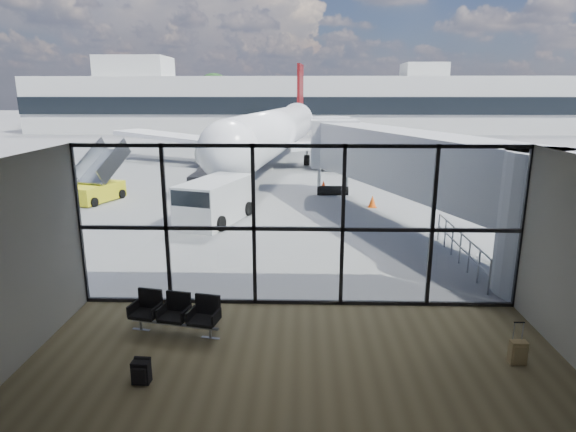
{
  "coord_description": "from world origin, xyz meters",
  "views": [
    {
      "loc": [
        0.09,
        -12.52,
        5.78
      ],
      "look_at": [
        -0.36,
        3.0,
        1.79
      ],
      "focal_mm": 30.0,
      "sensor_mm": 36.0,
      "label": 1
    }
  ],
  "objects_px": {
    "service_van": "(214,201)",
    "mobile_stairs": "(95,190)",
    "airliner": "(277,131)",
    "suitcase": "(518,352)",
    "belt_loader": "(207,180)",
    "backpack": "(141,372)",
    "seating_row": "(176,311)"
  },
  "relations": [
    {
      "from": "suitcase",
      "to": "service_van",
      "type": "relative_size",
      "value": 0.2
    },
    {
      "from": "backpack",
      "to": "belt_loader",
      "type": "bearing_deg",
      "value": 100.43
    },
    {
      "from": "suitcase",
      "to": "mobile_stairs",
      "type": "relative_size",
      "value": 0.24
    },
    {
      "from": "suitcase",
      "to": "belt_loader",
      "type": "bearing_deg",
      "value": 118.04
    },
    {
      "from": "airliner",
      "to": "belt_loader",
      "type": "bearing_deg",
      "value": -99.7
    },
    {
      "from": "seating_row",
      "to": "airliner",
      "type": "distance_m",
      "value": 29.76
    },
    {
      "from": "airliner",
      "to": "mobile_stairs",
      "type": "height_order",
      "value": "airliner"
    },
    {
      "from": "backpack",
      "to": "mobile_stairs",
      "type": "height_order",
      "value": "mobile_stairs"
    },
    {
      "from": "mobile_stairs",
      "to": "service_van",
      "type": "bearing_deg",
      "value": -12.41
    },
    {
      "from": "seating_row",
      "to": "suitcase",
      "type": "relative_size",
      "value": 2.37
    },
    {
      "from": "service_van",
      "to": "mobile_stairs",
      "type": "height_order",
      "value": "mobile_stairs"
    },
    {
      "from": "backpack",
      "to": "suitcase",
      "type": "relative_size",
      "value": 0.56
    },
    {
      "from": "service_van",
      "to": "belt_loader",
      "type": "bearing_deg",
      "value": 121.26
    },
    {
      "from": "airliner",
      "to": "service_van",
      "type": "relative_size",
      "value": 7.12
    },
    {
      "from": "suitcase",
      "to": "airliner",
      "type": "distance_m",
      "value": 31.75
    },
    {
      "from": "suitcase",
      "to": "airliner",
      "type": "relative_size",
      "value": 0.03
    },
    {
      "from": "suitcase",
      "to": "airliner",
      "type": "xyz_separation_m",
      "value": [
        -6.8,
        30.92,
        2.41
      ]
    },
    {
      "from": "belt_loader",
      "to": "mobile_stairs",
      "type": "relative_size",
      "value": 1.07
    },
    {
      "from": "service_van",
      "to": "suitcase",
      "type": "bearing_deg",
      "value": -35.84
    },
    {
      "from": "airliner",
      "to": "service_van",
      "type": "height_order",
      "value": "airliner"
    },
    {
      "from": "seating_row",
      "to": "backpack",
      "type": "bearing_deg",
      "value": -83.05
    },
    {
      "from": "seating_row",
      "to": "service_van",
      "type": "xyz_separation_m",
      "value": [
        -0.93,
        10.53,
        0.44
      ]
    },
    {
      "from": "backpack",
      "to": "suitcase",
      "type": "bearing_deg",
      "value": 10.12
    },
    {
      "from": "suitcase",
      "to": "belt_loader",
      "type": "height_order",
      "value": "belt_loader"
    },
    {
      "from": "seating_row",
      "to": "airliner",
      "type": "height_order",
      "value": "airliner"
    },
    {
      "from": "mobile_stairs",
      "to": "belt_loader",
      "type": "bearing_deg",
      "value": 44.07
    },
    {
      "from": "seating_row",
      "to": "suitcase",
      "type": "height_order",
      "value": "seating_row"
    },
    {
      "from": "mobile_stairs",
      "to": "seating_row",
      "type": "bearing_deg",
      "value": -43.21
    },
    {
      "from": "airliner",
      "to": "belt_loader",
      "type": "xyz_separation_m",
      "value": [
        -3.65,
        -12.12,
        -2.03
      ]
    },
    {
      "from": "backpack",
      "to": "airliner",
      "type": "relative_size",
      "value": 0.02
    },
    {
      "from": "suitcase",
      "to": "service_van",
      "type": "distance_m",
      "value": 14.69
    },
    {
      "from": "suitcase",
      "to": "belt_loader",
      "type": "xyz_separation_m",
      "value": [
        -10.45,
        18.8,
        0.38
      ]
    }
  ]
}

